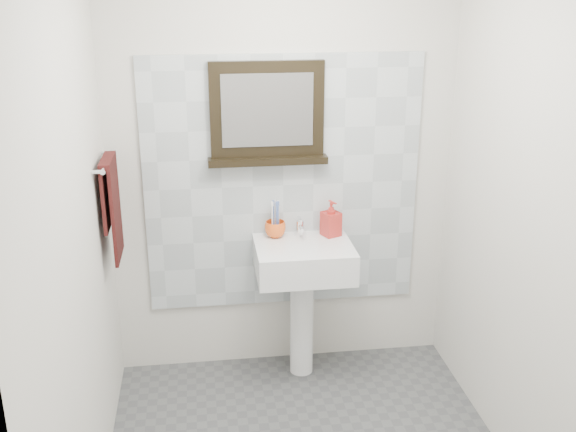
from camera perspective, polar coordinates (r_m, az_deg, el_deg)
The scene contains 12 objects.
back_wall at distance 3.91m, azimuth -0.45°, elevation 4.11°, with size 2.00×0.01×2.50m, color silver.
front_wall at distance 1.92m, azimuth 8.23°, elevation -13.71°, with size 2.00×0.01×2.50m, color silver.
left_wall at distance 2.88m, azimuth -17.66°, elevation -2.64°, with size 0.01×2.20×2.50m, color silver.
right_wall at distance 3.20m, azimuth 20.31°, elevation -0.75°, with size 0.01×2.20×2.50m, color silver.
splashback at distance 3.92m, azimuth -0.42°, elevation 2.65°, with size 1.60×0.02×1.50m, color #B5BFC4.
pedestal_sink at distance 3.90m, azimuth 1.30°, elevation -4.88°, with size 0.55×0.44×0.96m.
toothbrush_cup at distance 3.92m, azimuth -1.09°, elevation -1.12°, with size 0.12×0.12×0.10m, color #F45C1C.
toothbrushes at distance 3.89m, azimuth -1.06°, elevation -0.08°, with size 0.05×0.04×0.21m.
soap_dispenser at distance 3.93m, azimuth 3.66°, elevation -0.19°, with size 0.10×0.10×0.21m, color #B31529.
framed_mirror at distance 3.78m, azimuth -1.79°, elevation 8.50°, with size 0.68×0.11×0.57m.
towel_bar at distance 3.58m, azimuth -15.11°, elevation 4.46°, with size 0.07×0.40×0.03m.
hand_towel at distance 3.63m, azimuth -14.71°, elevation 1.27°, with size 0.06×0.30×0.55m.
Camera 1 is at (-0.48, -2.63, 2.30)m, focal length 42.00 mm.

